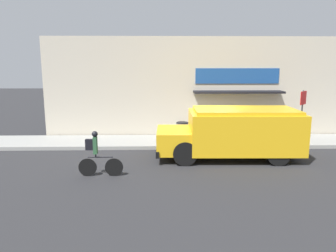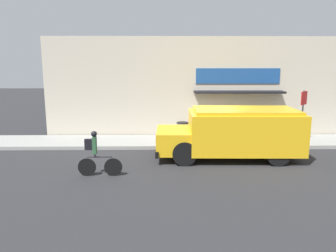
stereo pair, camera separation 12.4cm
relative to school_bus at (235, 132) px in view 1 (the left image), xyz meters
The scene contains 7 objects.
ground_plane 1.87m from the school_bus, 122.83° to the left, with size 70.00×70.00×0.00m, color #2B2B2D.
sidewalk 2.77m from the school_bus, 108.84° to the left, with size 28.00×2.31×0.16m.
storefront 4.08m from the school_bus, 101.75° to the left, with size 15.71×0.99×5.01m.
school_bus is the anchor object (origin of this frame).
cyclist 5.46m from the school_bus, 158.19° to the right, with size 1.49×0.20×1.55m.
stop_sign_post 4.00m from the school_bus, 28.40° to the left, with size 0.45×0.45×2.39m.
trash_bin 3.38m from the school_bus, 124.38° to the left, with size 0.58×0.58×0.80m.
Camera 1 is at (-2.10, -13.88, 3.76)m, focal length 35.00 mm.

